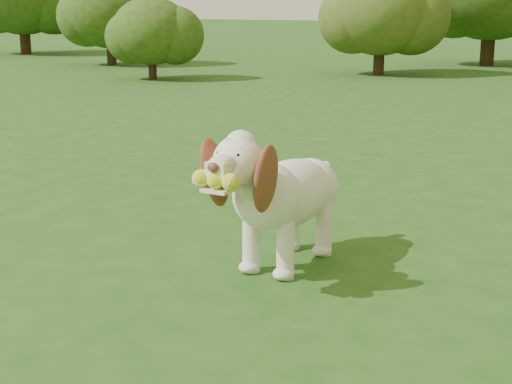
% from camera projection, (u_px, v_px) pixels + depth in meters
% --- Properties ---
extents(ground, '(80.00, 80.00, 0.00)m').
position_uv_depth(ground, '(180.00, 298.00, 3.16)').
color(ground, '#1A4714').
rests_on(ground, ground).
extents(dog, '(0.41, 1.03, 0.67)m').
position_uv_depth(dog, '(280.00, 190.00, 3.43)').
color(dog, silver).
rests_on(dog, ground).
extents(shrub_a, '(1.17, 1.17, 1.21)m').
position_uv_depth(shrub_a, '(151.00, 31.00, 11.54)').
color(shrub_a, '#382314').
rests_on(shrub_a, ground).
extents(shrub_b, '(1.64, 1.64, 1.69)m').
position_uv_depth(shrub_b, '(381.00, 11.00, 12.19)').
color(shrub_b, '#382314').
rests_on(shrub_b, ground).
extents(shrub_e, '(1.63, 1.63, 1.69)m').
position_uv_depth(shrub_e, '(110.00, 9.00, 14.03)').
color(shrub_e, '#382314').
rests_on(shrub_e, ground).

